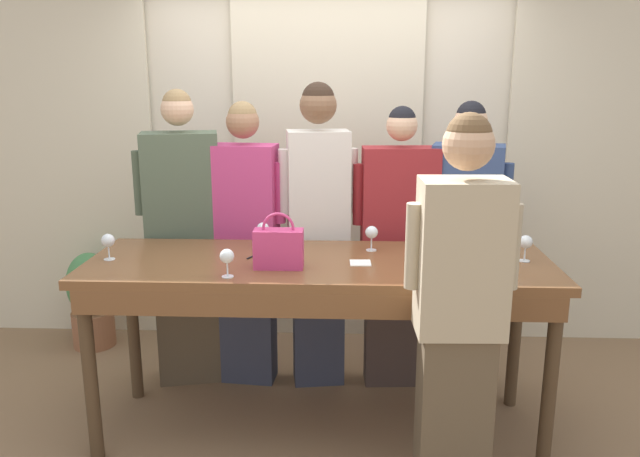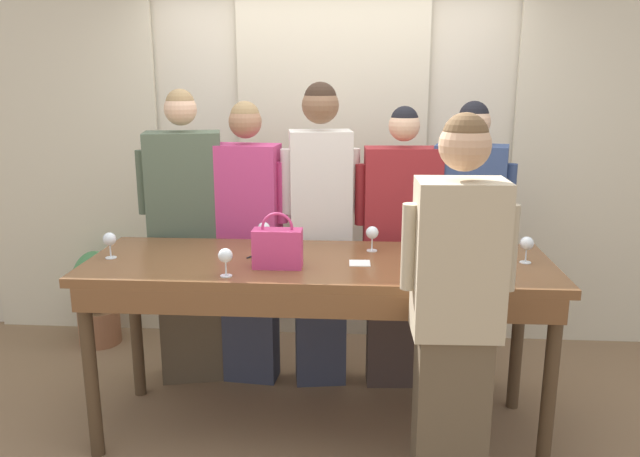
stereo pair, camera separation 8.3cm
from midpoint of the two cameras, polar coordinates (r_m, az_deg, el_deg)
ground_plane at (r=3.66m, az=-0.74°, el=-17.83°), size 18.00×18.00×0.00m
wall_back at (r=4.55m, az=0.19°, el=7.25°), size 12.00×0.06×2.80m
curtain_panel_left at (r=4.96m, az=-22.89°, el=6.07°), size 1.33×0.03×2.69m
curtain_panel_center at (r=4.50m, az=0.16°, el=6.45°), size 1.33×0.03×2.69m
curtain_panel_right at (r=4.82m, az=23.90°, el=5.77°), size 1.33×0.03×2.69m
tasting_bar at (r=3.26m, az=-0.81°, el=-4.83°), size 2.42×0.79×0.99m
wine_bottle at (r=2.99m, az=10.44°, el=-2.50°), size 0.08×0.08×0.29m
handbag at (r=3.11m, az=-4.57°, el=-1.75°), size 0.25×0.11×0.28m
wine_glass_front_left at (r=3.41m, az=4.05°, el=-0.43°), size 0.07×0.07×0.14m
wine_glass_front_mid at (r=3.50m, az=-5.92°, el=-0.08°), size 0.07×0.07×0.14m
wine_glass_front_right at (r=3.00m, az=-9.29°, el=-2.61°), size 0.07×0.07×0.14m
wine_glass_center_left at (r=3.43m, az=-19.47°, el=-1.11°), size 0.07×0.07×0.14m
wine_glass_center_mid at (r=3.18m, az=8.75°, el=-1.64°), size 0.07×0.07×0.14m
wine_glass_center_right at (r=3.02m, az=14.13°, el=-2.70°), size 0.07×0.07×0.14m
wine_glass_back_left at (r=3.37m, az=17.62°, el=-1.25°), size 0.07×0.07×0.14m
wine_glass_back_mid at (r=3.39m, az=12.82°, el=-0.85°), size 0.07×0.07×0.14m
napkin at (r=3.20m, az=2.97°, el=-3.16°), size 0.11×0.11×0.00m
pen at (r=3.34m, az=-6.74°, el=-2.47°), size 0.07×0.12×0.01m
guest_olive_jacket at (r=3.96m, az=-12.90°, el=-1.00°), size 0.56×0.36×1.85m
guest_pink_top at (r=3.88m, az=-7.37°, el=-1.22°), size 0.51×0.26×1.78m
guest_cream_sweater at (r=3.82m, az=-0.79°, el=-0.26°), size 0.48×0.29×1.89m
guest_striped_shirt at (r=3.85m, az=6.54°, el=-1.78°), size 0.57×0.23×1.75m
guest_navy_coat at (r=3.89m, az=12.40°, el=-1.55°), size 0.53×0.32×1.78m
host_pouring at (r=2.76m, az=11.73°, el=-7.63°), size 0.48×0.26×1.78m
potted_plant at (r=4.82m, az=-20.66°, el=-6.01°), size 0.32×0.32×0.70m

